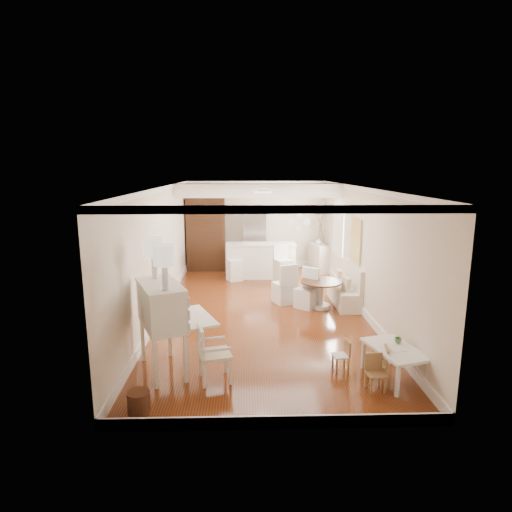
{
  "coord_description": "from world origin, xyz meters",
  "views": [
    {
      "loc": [
        -0.4,
        -9.29,
        3.21
      ],
      "look_at": [
        -0.12,
        0.3,
        1.23
      ],
      "focal_mm": 30.0,
      "sensor_mm": 36.0,
      "label": 1
    }
  ],
  "objects_px": {
    "bar_stool_right": "(284,265)",
    "fridge": "(266,242)",
    "kids_chair_c": "(376,373)",
    "sideboard": "(320,258)",
    "slip_chair_far": "(284,283)",
    "wicker_basket": "(139,402)",
    "breakfast_counter": "(261,260)",
    "slip_chair_near": "(306,288)",
    "kids_table": "(394,364)",
    "bar_stool_left": "(234,264)",
    "pantry_cabinet": "(206,234)",
    "kids_chair_a": "(378,364)",
    "gustavian_armchair": "(215,353)",
    "kids_chair_b": "(341,355)",
    "dining_table": "(321,294)",
    "secretary_bureau": "(162,328)"
  },
  "relations": [
    {
      "from": "breakfast_counter",
      "to": "pantry_cabinet",
      "type": "bearing_deg",
      "value": 147.57
    },
    {
      "from": "pantry_cabinet",
      "to": "kids_table",
      "type": "bearing_deg",
      "value": -64.79
    },
    {
      "from": "kids_chair_c",
      "to": "slip_chair_far",
      "type": "height_order",
      "value": "slip_chair_far"
    },
    {
      "from": "wicker_basket",
      "to": "breakfast_counter",
      "type": "bearing_deg",
      "value": 75.09
    },
    {
      "from": "bar_stool_left",
      "to": "pantry_cabinet",
      "type": "relative_size",
      "value": 0.42
    },
    {
      "from": "kids_chair_c",
      "to": "fridge",
      "type": "xyz_separation_m",
      "value": [
        -1.22,
        7.73,
        0.62
      ]
    },
    {
      "from": "kids_chair_a",
      "to": "breakfast_counter",
      "type": "distance_m",
      "value": 6.6
    },
    {
      "from": "bar_stool_left",
      "to": "fridge",
      "type": "relative_size",
      "value": 0.54
    },
    {
      "from": "kids_table",
      "to": "dining_table",
      "type": "relative_size",
      "value": 1.08
    },
    {
      "from": "secretary_bureau",
      "to": "bar_stool_left",
      "type": "relative_size",
      "value": 1.51
    },
    {
      "from": "wicker_basket",
      "to": "breakfast_counter",
      "type": "distance_m",
      "value": 7.43
    },
    {
      "from": "kids_chair_a",
      "to": "bar_stool_right",
      "type": "xyz_separation_m",
      "value": [
        -0.92,
        5.63,
        0.27
      ]
    },
    {
      "from": "kids_chair_b",
      "to": "kids_chair_c",
      "type": "height_order",
      "value": "kids_chair_c"
    },
    {
      "from": "kids_chair_a",
      "to": "dining_table",
      "type": "bearing_deg",
      "value": -166.09
    },
    {
      "from": "slip_chair_near",
      "to": "bar_stool_left",
      "type": "distance_m",
      "value": 3.05
    },
    {
      "from": "wicker_basket",
      "to": "sideboard",
      "type": "distance_m",
      "value": 8.73
    },
    {
      "from": "dining_table",
      "to": "kids_table",
      "type": "bearing_deg",
      "value": -81.43
    },
    {
      "from": "kids_chair_b",
      "to": "wicker_basket",
      "type": "bearing_deg",
      "value": -75.5
    },
    {
      "from": "kids_chair_a",
      "to": "slip_chair_near",
      "type": "distance_m",
      "value": 3.64
    },
    {
      "from": "fridge",
      "to": "kids_chair_c",
      "type": "bearing_deg",
      "value": -81.06
    },
    {
      "from": "slip_chair_far",
      "to": "sideboard",
      "type": "relative_size",
      "value": 1.07
    },
    {
      "from": "kids_chair_b",
      "to": "kids_chair_c",
      "type": "xyz_separation_m",
      "value": [
        0.37,
        -0.66,
        0.02
      ]
    },
    {
      "from": "kids_table",
      "to": "bar_stool_left",
      "type": "xyz_separation_m",
      "value": [
        -2.58,
        6.04,
        0.23
      ]
    },
    {
      "from": "wicker_basket",
      "to": "pantry_cabinet",
      "type": "relative_size",
      "value": 0.13
    },
    {
      "from": "dining_table",
      "to": "pantry_cabinet",
      "type": "relative_size",
      "value": 0.42
    },
    {
      "from": "secretary_bureau",
      "to": "slip_chair_far",
      "type": "relative_size",
      "value": 1.49
    },
    {
      "from": "bar_stool_right",
      "to": "sideboard",
      "type": "height_order",
      "value": "bar_stool_right"
    },
    {
      "from": "bar_stool_right",
      "to": "fridge",
      "type": "distance_m",
      "value": 1.91
    },
    {
      "from": "dining_table",
      "to": "breakfast_counter",
      "type": "height_order",
      "value": "breakfast_counter"
    },
    {
      "from": "breakfast_counter",
      "to": "bar_stool_left",
      "type": "xyz_separation_m",
      "value": [
        -0.78,
        -0.32,
        -0.03
      ]
    },
    {
      "from": "secretary_bureau",
      "to": "kids_chair_a",
      "type": "bearing_deg",
      "value": -31.0
    },
    {
      "from": "gustavian_armchair",
      "to": "dining_table",
      "type": "relative_size",
      "value": 0.92
    },
    {
      "from": "gustavian_armchair",
      "to": "kids_chair_b",
      "type": "distance_m",
      "value": 2.03
    },
    {
      "from": "kids_chair_b",
      "to": "kids_chair_a",
      "type": "bearing_deg",
      "value": 43.57
    },
    {
      "from": "gustavian_armchair",
      "to": "wicker_basket",
      "type": "xyz_separation_m",
      "value": [
        -0.96,
        -0.88,
        -0.29
      ]
    },
    {
      "from": "kids_chair_a",
      "to": "kids_table",
      "type": "bearing_deg",
      "value": 112.87
    },
    {
      "from": "wicker_basket",
      "to": "bar_stool_left",
      "type": "xyz_separation_m",
      "value": [
        1.13,
        6.86,
        0.33
      ]
    },
    {
      "from": "slip_chair_near",
      "to": "wicker_basket",
      "type": "bearing_deg",
      "value": -85.24
    },
    {
      "from": "kids_chair_c",
      "to": "sideboard",
      "type": "xyz_separation_m",
      "value": [
        0.46,
        7.36,
        0.16
      ]
    },
    {
      "from": "dining_table",
      "to": "slip_chair_far",
      "type": "bearing_deg",
      "value": 151.76
    },
    {
      "from": "wicker_basket",
      "to": "kids_table",
      "type": "distance_m",
      "value": 3.8
    },
    {
      "from": "kids_chair_b",
      "to": "kids_chair_c",
      "type": "distance_m",
      "value": 0.75
    },
    {
      "from": "slip_chair_near",
      "to": "sideboard",
      "type": "relative_size",
      "value": 1.01
    },
    {
      "from": "gustavian_armchair",
      "to": "slip_chair_near",
      "type": "distance_m",
      "value": 3.96
    },
    {
      "from": "kids_chair_c",
      "to": "dining_table",
      "type": "height_order",
      "value": "dining_table"
    },
    {
      "from": "gustavian_armchair",
      "to": "wicker_basket",
      "type": "height_order",
      "value": "gustavian_armchair"
    },
    {
      "from": "wicker_basket",
      "to": "breakfast_counter",
      "type": "height_order",
      "value": "breakfast_counter"
    },
    {
      "from": "sideboard",
      "to": "pantry_cabinet",
      "type": "bearing_deg",
      "value": 159.91
    },
    {
      "from": "bar_stool_right",
      "to": "fridge",
      "type": "relative_size",
      "value": 0.62
    },
    {
      "from": "slip_chair_far",
      "to": "kids_chair_b",
      "type": "bearing_deg",
      "value": 75.96
    }
  ]
}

